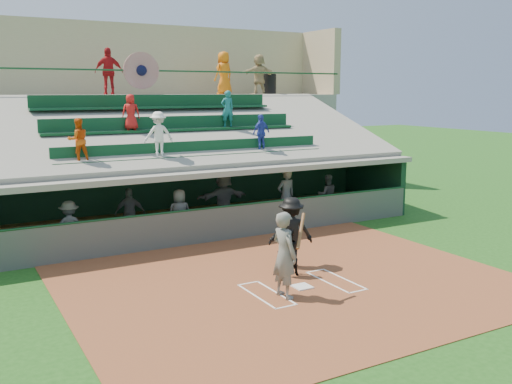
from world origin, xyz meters
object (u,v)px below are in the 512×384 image
home_plate (302,287)px  batter_at_plate (284,255)px  catcher (288,253)px  trash_bin (269,84)px

home_plate → batter_at_plate: size_ratio=0.21×
home_plate → catcher: (0.18, 0.94, 0.61)m
home_plate → batter_at_plate: (-0.74, -0.34, 1.01)m
batter_at_plate → trash_bin: (7.66, 13.72, 4.05)m
home_plate → catcher: size_ratio=0.35×
home_plate → trash_bin: (6.92, 13.37, 5.06)m
home_plate → catcher: 1.13m
trash_bin → batter_at_plate: bearing=-119.2°
home_plate → batter_at_plate: bearing=-155.1°
home_plate → catcher: bearing=79.3°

